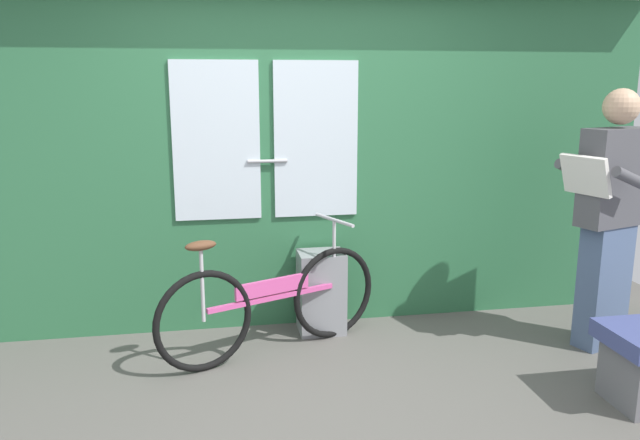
% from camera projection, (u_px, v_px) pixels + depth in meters
% --- Properties ---
extents(ground_plane, '(6.33, 4.13, 0.04)m').
position_uv_depth(ground_plane, '(327.00, 405.00, 3.58)').
color(ground_plane, '#56544F').
extents(train_door_wall, '(5.33, 0.28, 2.41)m').
position_uv_depth(train_door_wall, '(294.00, 156.00, 4.51)').
color(train_door_wall, '#2D6B42').
rests_on(train_door_wall, ground_plane).
extents(bicycle_near_door, '(1.52, 0.74, 0.87)m').
position_uv_depth(bicycle_near_door, '(272.00, 303.00, 4.16)').
color(bicycle_near_door, black).
rests_on(bicycle_near_door, ground_plane).
extents(passenger_reading_newspaper, '(0.63, 0.57, 1.74)m').
position_uv_depth(passenger_reading_newspaper, '(610.00, 215.00, 4.16)').
color(passenger_reading_newspaper, slate).
rests_on(passenger_reading_newspaper, ground_plane).
extents(trash_bin_by_wall, '(0.33, 0.28, 0.59)m').
position_uv_depth(trash_bin_by_wall, '(321.00, 292.00, 4.54)').
color(trash_bin_by_wall, gray).
rests_on(trash_bin_by_wall, ground_plane).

